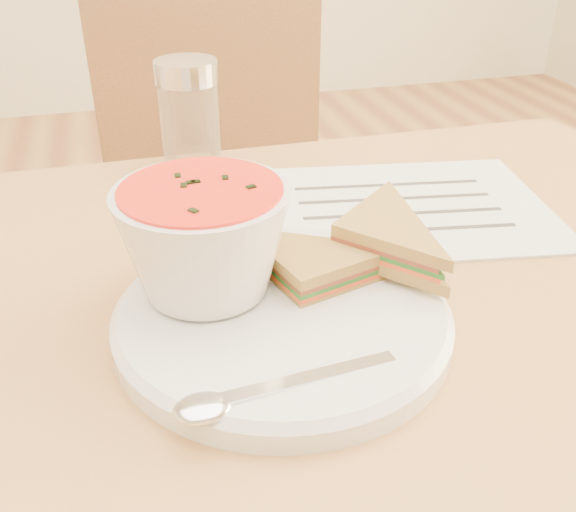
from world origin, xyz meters
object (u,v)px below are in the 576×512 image
object	(u,v)px
soup_bowl	(205,245)
condiment_shaker	(190,116)
chair_far	(242,233)
plate	(282,319)

from	to	relation	value
soup_bowl	condiment_shaker	distance (m)	0.30
chair_far	soup_bowl	xyz separation A→B (m)	(-0.14, -0.60, 0.32)
chair_far	soup_bowl	size ratio (longest dim) A/B	7.57
plate	soup_bowl	size ratio (longest dim) A/B	1.97
plate	soup_bowl	xyz separation A→B (m)	(-0.05, 0.03, 0.05)
chair_far	plate	xyz separation A→B (m)	(-0.09, -0.63, 0.27)
condiment_shaker	soup_bowl	bearing A→B (deg)	-96.02
plate	condiment_shaker	bearing A→B (deg)	93.29
soup_bowl	condiment_shaker	world-z (taller)	condiment_shaker
condiment_shaker	plate	bearing A→B (deg)	-86.71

